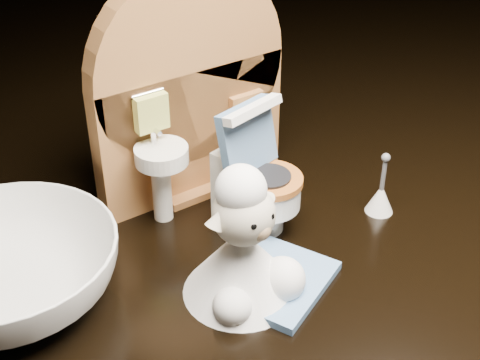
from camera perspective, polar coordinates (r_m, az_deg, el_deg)
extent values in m
cube|color=black|center=(0.44, 0.80, -10.00)|extent=(2.50, 2.50, 0.10)
cube|color=#9F6635|center=(0.43, -4.18, 4.18)|extent=(0.13, 0.02, 0.09)
cylinder|color=#9F6635|center=(0.41, -4.43, 9.47)|extent=(0.13, 0.02, 0.13)
cube|color=#9F6635|center=(0.45, -3.98, -0.36)|extent=(0.05, 0.04, 0.01)
cylinder|color=white|center=(0.41, -6.70, -0.67)|extent=(0.01, 0.01, 0.04)
cylinder|color=white|center=(0.40, -6.71, 2.14)|extent=(0.03, 0.03, 0.01)
cylinder|color=silver|center=(0.40, -7.44, 3.92)|extent=(0.00, 0.00, 0.01)
cube|color=#C2C858|center=(0.39, -7.58, 5.72)|extent=(0.02, 0.01, 0.02)
cube|color=#9F6635|center=(0.43, 0.56, 6.02)|extent=(0.02, 0.01, 0.02)
cylinder|color=beige|center=(0.43, 1.02, 5.01)|extent=(0.02, 0.02, 0.02)
cylinder|color=white|center=(0.41, 2.04, -3.02)|extent=(0.02, 0.02, 0.02)
cylinder|color=white|center=(0.40, 2.42, -1.18)|extent=(0.04, 0.04, 0.02)
cylinder|color=#9E531E|center=(0.39, 2.46, -0.01)|extent=(0.04, 0.04, 0.00)
cube|color=white|center=(0.41, -0.19, -0.13)|extent=(0.04, 0.02, 0.05)
cube|color=#547BAA|center=(0.39, 0.64, 3.60)|extent=(0.04, 0.02, 0.04)
cube|color=white|center=(0.38, 1.12, 6.02)|extent=(0.04, 0.02, 0.01)
cylinder|color=#87C32B|center=(0.40, 0.69, 4.06)|extent=(0.01, 0.01, 0.01)
cube|color=#547BAA|center=(0.37, 3.19, -8.60)|extent=(0.08, 0.07, 0.00)
cone|color=white|center=(0.43, 11.88, -1.53)|extent=(0.02, 0.02, 0.02)
cylinder|color=#59595B|center=(0.42, 12.15, 0.47)|extent=(0.00, 0.00, 0.02)
sphere|color=#59595B|center=(0.41, 12.35, 1.87)|extent=(0.01, 0.01, 0.01)
cone|color=white|center=(0.35, 0.07, -6.93)|extent=(0.06, 0.06, 0.04)
sphere|color=white|center=(0.36, 3.63, -8.47)|extent=(0.03, 0.03, 0.03)
sphere|color=white|center=(0.35, -0.63, -10.70)|extent=(0.02, 0.02, 0.02)
sphere|color=beige|center=(0.33, 0.31, -2.95)|extent=(0.03, 0.03, 0.03)
sphere|color=#9C7D57|center=(0.33, 1.66, -4.28)|extent=(0.01, 0.01, 0.01)
sphere|color=white|center=(0.33, 0.07, -0.86)|extent=(0.03, 0.03, 0.03)
cone|color=beige|center=(0.32, -1.87, -3.21)|extent=(0.02, 0.01, 0.01)
cone|color=beige|center=(0.34, 1.91, -1.26)|extent=(0.02, 0.01, 0.01)
sphere|color=black|center=(0.32, 1.12, -3.93)|extent=(0.00, 0.00, 0.00)
sphere|color=black|center=(0.33, 2.60, -3.12)|extent=(0.00, 0.00, 0.00)
imported|color=white|center=(0.37, -19.16, -7.41)|extent=(0.13, 0.13, 0.04)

